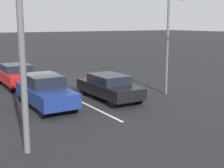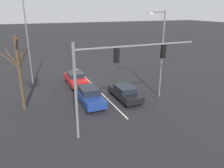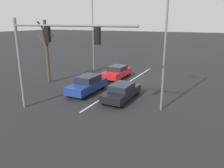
# 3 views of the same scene
# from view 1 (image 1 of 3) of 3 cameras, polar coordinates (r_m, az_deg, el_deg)

# --- Properties ---
(ground_plane) EXTENTS (240.00, 240.00, 0.00)m
(ground_plane) POSITION_cam_1_polar(r_m,az_deg,el_deg) (22.68, -13.18, 0.47)
(ground_plane) COLOR black
(lane_stripe_left_divider) EXTENTS (0.12, 16.83, 0.01)m
(lane_stripe_left_divider) POSITION_cam_1_polar(r_m,az_deg,el_deg) (20.44, -11.05, -0.58)
(lane_stripe_left_divider) COLOR silver
(lane_stripe_left_divider) RESTS_ON ground_plane
(car_black_leftlane_front) EXTENTS (1.75, 4.43, 1.35)m
(car_black_leftlane_front) POSITION_cam_1_polar(r_m,az_deg,el_deg) (16.82, -0.58, -0.43)
(car_black_leftlane_front) COLOR black
(car_black_leftlane_front) RESTS_ON ground_plane
(car_navy_midlane_front) EXTENTS (1.74, 4.45, 1.58)m
(car_navy_midlane_front) POSITION_cam_1_polar(r_m,az_deg,el_deg) (15.61, -12.13, -1.24)
(car_navy_midlane_front) COLOR navy
(car_navy_midlane_front) RESTS_ON ground_plane
(car_red_midlane_second) EXTENTS (1.88, 4.34, 1.44)m
(car_red_midlane_second) POSITION_cam_1_polar(r_m,az_deg,el_deg) (21.17, -16.98, 1.63)
(car_red_midlane_second) COLOR red
(car_red_midlane_second) RESTS_ON ground_plane
(traffic_signal_gantry) EXTENTS (8.98, 0.37, 6.47)m
(traffic_signal_gantry) POSITION_cam_1_polar(r_m,az_deg,el_deg) (10.77, -2.56, 14.27)
(traffic_signal_gantry) COLOR slate
(traffic_signal_gantry) RESTS_ON ground_plane
(street_lamp_left_shoulder) EXTENTS (1.81, 0.24, 8.21)m
(street_lamp_left_shoulder) POSITION_cam_1_polar(r_m,az_deg,el_deg) (17.86, 9.84, 12.98)
(street_lamp_left_shoulder) COLOR slate
(street_lamp_left_shoulder) RESTS_ON ground_plane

